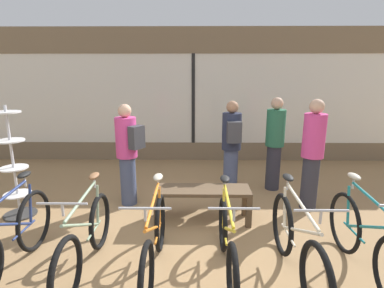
% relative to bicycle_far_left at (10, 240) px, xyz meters
% --- Properties ---
extents(ground_plane, '(24.00, 24.00, 0.00)m').
position_rel_bicycle_far_left_xyz_m(ground_plane, '(1.94, 0.30, -0.41)').
color(ground_plane, '#99754C').
extents(shop_back_wall, '(12.00, 0.08, 3.20)m').
position_rel_bicycle_far_left_xyz_m(shop_back_wall, '(1.94, 4.46, 1.23)').
color(shop_back_wall, '#7A664C').
rests_on(shop_back_wall, ground_plane).
extents(bicycle_far_left, '(0.46, 1.76, 1.06)m').
position_rel_bicycle_far_left_xyz_m(bicycle_far_left, '(0.00, 0.00, 0.00)').
color(bicycle_far_left, black).
rests_on(bicycle_far_left, ground_plane).
extents(bicycle_left, '(0.46, 1.70, 1.03)m').
position_rel_bicycle_far_left_xyz_m(bicycle_left, '(0.80, 0.05, -0.03)').
color(bicycle_left, black).
rests_on(bicycle_left, ground_plane).
extents(bicycle_center_left, '(0.46, 1.75, 1.03)m').
position_rel_bicycle_far_left_xyz_m(bicycle_center_left, '(1.57, -0.01, -0.02)').
color(bicycle_center_left, black).
rests_on(bicycle_center_left, ground_plane).
extents(bicycle_center_right, '(0.46, 1.67, 1.01)m').
position_rel_bicycle_far_left_xyz_m(bicycle_center_right, '(2.35, 0.02, -0.04)').
color(bicycle_center_right, black).
rests_on(bicycle_center_right, ground_plane).
extents(bicycle_right, '(0.46, 1.81, 1.06)m').
position_rel_bicycle_far_left_xyz_m(bicycle_right, '(3.07, -0.08, -0.00)').
color(bicycle_right, black).
rests_on(bicycle_right, ground_plane).
extents(bicycle_far_right, '(0.46, 1.75, 1.05)m').
position_rel_bicycle_far_left_xyz_m(bicycle_far_right, '(3.85, 0.01, -0.00)').
color(bicycle_far_right, black).
rests_on(bicycle_far_right, ground_plane).
extents(accessory_rack, '(0.48, 0.48, 1.71)m').
position_rel_bicycle_far_left_xyz_m(accessory_rack, '(-0.73, 1.37, 0.30)').
color(accessory_rack, '#333333').
rests_on(accessory_rack, ground_plane).
extents(display_bench, '(1.40, 0.44, 0.51)m').
position_rel_bicycle_far_left_xyz_m(display_bench, '(2.11, 1.23, 0.01)').
color(display_bench, brown).
rests_on(display_bench, ground_plane).
extents(customer_near_rack, '(0.35, 0.35, 1.74)m').
position_rel_bicycle_far_left_xyz_m(customer_near_rack, '(3.47, 2.51, 0.51)').
color(customer_near_rack, '#2D2D38').
rests_on(customer_near_rack, ground_plane).
extents(customer_by_window, '(0.39, 0.39, 1.78)m').
position_rel_bicycle_far_left_xyz_m(customer_by_window, '(3.85, 1.69, 0.53)').
color(customer_by_window, '#2D2D38').
rests_on(customer_by_window, ground_plane).
extents(customer_mid_floor, '(0.36, 0.49, 1.69)m').
position_rel_bicycle_far_left_xyz_m(customer_mid_floor, '(2.65, 2.31, 0.50)').
color(customer_mid_floor, '#424C6B').
rests_on(customer_mid_floor, ground_plane).
extents(customer_near_bench, '(0.56, 0.51, 1.69)m').
position_rel_bicycle_far_left_xyz_m(customer_near_bench, '(0.90, 1.81, 0.50)').
color(customer_near_bench, '#424C6B').
rests_on(customer_near_bench, ground_plane).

